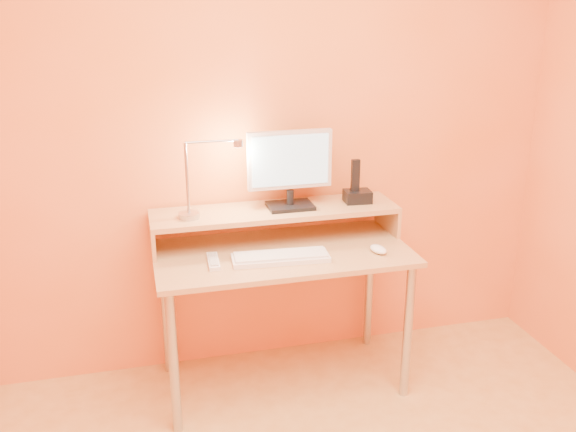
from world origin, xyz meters
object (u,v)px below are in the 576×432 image
object	(u,v)px
keyboard	(281,258)
mouse	(378,249)
lamp_base	(189,215)
monitor_panel	(290,160)
phone_dock	(357,196)
remote_control	(213,261)

from	to	relation	value
keyboard	mouse	xyz separation A→B (m)	(0.46, -0.03, 0.01)
lamp_base	keyboard	bearing A→B (deg)	-30.81
mouse	monitor_panel	bearing A→B (deg)	125.80
phone_dock	keyboard	size ratio (longest dim) A/B	0.29
remote_control	phone_dock	bearing A→B (deg)	19.05
remote_control	keyboard	bearing A→B (deg)	-4.57
lamp_base	remote_control	xyz separation A→B (m)	(0.08, -0.19, -0.16)
keyboard	remote_control	distance (m)	0.30
lamp_base	mouse	size ratio (longest dim) A/B	0.96
monitor_panel	mouse	size ratio (longest dim) A/B	3.94
lamp_base	phone_dock	xyz separation A→B (m)	(0.84, 0.03, 0.02)
phone_dock	keyboard	distance (m)	0.56
monitor_panel	remote_control	bearing A→B (deg)	-151.66
monitor_panel	lamp_base	world-z (taller)	monitor_panel
monitor_panel	remote_control	distance (m)	0.61
keyboard	remote_control	size ratio (longest dim) A/B	2.45
monitor_panel	phone_dock	bearing A→B (deg)	-2.13
keyboard	monitor_panel	bearing A→B (deg)	71.52
monitor_panel	lamp_base	xyz separation A→B (m)	(-0.49, -0.04, -0.23)
monitor_panel	phone_dock	xyz separation A→B (m)	(0.35, -0.01, -0.21)
mouse	remote_control	distance (m)	0.77
keyboard	lamp_base	bearing A→B (deg)	153.36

